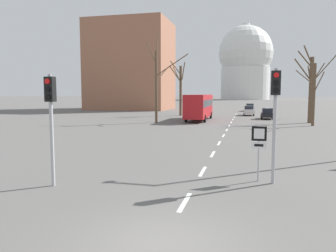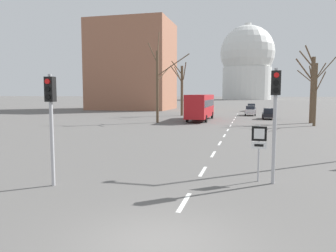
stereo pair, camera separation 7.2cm
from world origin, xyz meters
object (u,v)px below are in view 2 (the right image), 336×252
at_px(traffic_signal_near_right, 275,103).
at_px(traffic_signal_near_left, 51,108).
at_px(route_sign_post, 259,143).
at_px(sedan_near_left, 250,111).
at_px(sedan_mid_centre, 269,114).
at_px(city_bus, 200,105).
at_px(sedan_near_right, 251,107).

xyz_separation_m(traffic_signal_near_right, traffic_signal_near_left, (-8.46, -2.40, -0.17)).
height_order(route_sign_post, sedan_near_left, route_sign_post).
xyz_separation_m(traffic_signal_near_left, route_sign_post, (7.89, 2.61, -1.48)).
relative_size(sedan_mid_centre, city_bus, 0.36).
bearing_deg(sedan_near_right, traffic_signal_near_left, -97.62).
relative_size(sedan_near_left, city_bus, 0.38).
xyz_separation_m(sedan_near_left, city_bus, (-6.64, -11.93, 1.23)).
bearing_deg(city_bus, route_sign_post, -77.23).
relative_size(traffic_signal_near_left, route_sign_post, 1.87).
distance_m(sedan_near_left, city_bus, 13.71).
bearing_deg(sedan_near_left, traffic_signal_near_right, -88.87).
bearing_deg(sedan_mid_centre, route_sign_post, -93.69).
height_order(traffic_signal_near_left, sedan_mid_centre, traffic_signal_near_left).
height_order(sedan_near_left, city_bus, city_bus).
distance_m(route_sign_post, sedan_near_left, 42.40).
distance_m(traffic_signal_near_right, sedan_mid_centre, 35.23).
relative_size(traffic_signal_near_right, city_bus, 0.43).
bearing_deg(sedan_near_right, sedan_mid_centre, -83.85).
height_order(traffic_signal_near_right, city_bus, traffic_signal_near_right).
relative_size(sedan_near_right, city_bus, 0.41).
relative_size(traffic_signal_near_right, route_sign_post, 1.97).
height_order(traffic_signal_near_left, sedan_near_right, traffic_signal_near_left).
xyz_separation_m(traffic_signal_near_right, sedan_mid_centre, (1.68, 35.11, -2.46)).
relative_size(route_sign_post, city_bus, 0.22).
bearing_deg(traffic_signal_near_left, traffic_signal_near_right, 15.85).
bearing_deg(route_sign_post, sedan_near_left, 90.36).
distance_m(route_sign_post, sedan_near_right, 56.09).
xyz_separation_m(traffic_signal_near_right, route_sign_post, (-0.57, 0.21, -1.65)).
xyz_separation_m(traffic_signal_near_left, sedan_mid_centre, (10.14, 37.51, -2.29)).
relative_size(traffic_signal_near_left, sedan_near_right, 1.00).
bearing_deg(sedan_mid_centre, city_bus, -154.10).
distance_m(traffic_signal_near_right, sedan_near_right, 56.34).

